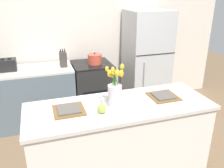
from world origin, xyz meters
The scene contains 12 objects.
back_wall centered at (0.00, 2.00, 1.35)m, with size 5.20×0.08×2.70m.
kitchen_island centered at (0.00, 0.00, 0.48)m, with size 1.80×0.66×0.95m.
back_counter centered at (-1.06, 1.60, 0.45)m, with size 1.68×0.60×0.89m.
stove_range centered at (0.10, 1.60, 0.45)m, with size 0.60×0.61×0.89m.
refrigerator centered at (1.05, 1.60, 0.84)m, with size 0.68×0.67×1.69m.
flower_vase centered at (-0.05, 0.00, 1.10)m, with size 0.19×0.14×0.40m.
pear_figurine centered at (-0.21, -0.11, 1.00)m, with size 0.08×0.08×0.12m.
plate_setting_left centered at (-0.49, 0.03, 0.96)m, with size 0.28×0.28×0.02m.
plate_setting_right centered at (0.49, 0.03, 0.96)m, with size 0.28×0.28×0.02m.
toaster centered at (-1.14, 1.63, 0.98)m, with size 0.28×0.18×0.17m.
cooking_pot centered at (0.15, 1.57, 0.97)m, with size 0.22×0.22×0.18m.
knife_block centered at (-0.34, 1.59, 1.01)m, with size 0.10×0.14×0.27m.
Camera 1 is at (-0.70, -1.92, 1.99)m, focal length 38.00 mm.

